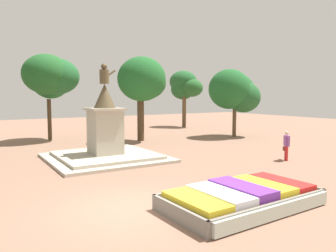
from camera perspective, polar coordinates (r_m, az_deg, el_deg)
ground_plane at (r=10.44m, az=-6.78°, el=-14.06°), size 83.19×83.19×0.00m
flower_planter at (r=10.64m, az=12.91°, el=-12.08°), size 5.02×2.83×0.70m
statue_monument at (r=18.03m, az=-10.85°, el=-2.43°), size 5.92×5.92×5.14m
pedestrian_with_handbag at (r=18.49m, az=19.92°, el=-2.99°), size 0.49×0.64×1.57m
park_tree_far_left at (r=36.14m, az=2.97°, el=7.02°), size 3.04×3.87×6.14m
park_tree_behind_statue at (r=26.50m, az=-19.73°, el=8.06°), size 4.17×4.44×6.50m
park_tree_far_right at (r=27.94m, az=11.58°, el=5.89°), size 4.33×3.62×5.60m
park_tree_street_side at (r=24.57m, az=-4.38°, el=8.04°), size 3.74×3.56×6.29m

